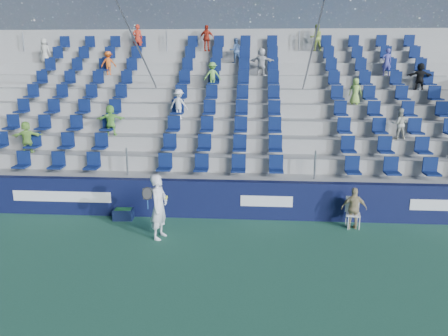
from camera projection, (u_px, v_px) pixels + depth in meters
The scene contains 7 objects.
ground at pixel (208, 262), 10.78m from camera, with size 70.00×70.00×0.00m, color #296148.
sponsor_wall at pixel (219, 199), 13.69m from camera, with size 24.00×0.32×1.20m.
grandstand at pixel (229, 126), 18.24m from camera, with size 24.00×8.17×6.63m.
tennis_player at pixel (159, 207), 12.03m from camera, with size 0.70×0.76×1.84m.
line_judge_chair at pixel (353, 210), 12.93m from camera, with size 0.46×0.47×0.92m.
line_judge at pixel (354, 208), 12.77m from camera, with size 0.73×0.31×1.25m, color tan.
ball_bin at pixel (123, 214), 13.61m from camera, with size 0.64×0.45×0.34m.
Camera 1 is at (1.12, -9.84, 4.88)m, focal length 35.00 mm.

